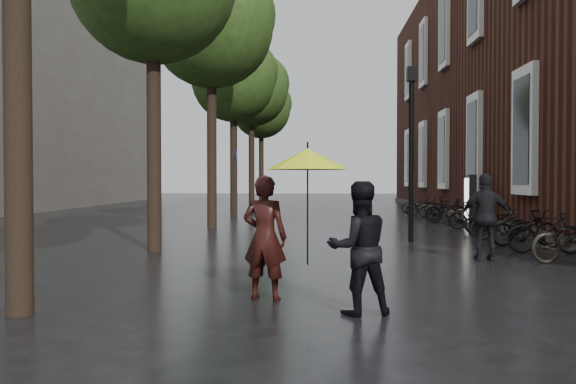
# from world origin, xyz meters

# --- Properties ---
(ground) EXTENTS (120.00, 120.00, 0.00)m
(ground) POSITION_xyz_m (0.00, 0.00, 0.00)
(ground) COLOR black
(brick_building) EXTENTS (10.20, 33.20, 12.00)m
(brick_building) POSITION_xyz_m (10.47, 19.46, 5.99)
(brick_building) COLOR #38160F
(brick_building) RESTS_ON ground
(street_trees) EXTENTS (4.33, 34.03, 8.91)m
(street_trees) POSITION_xyz_m (-3.99, 15.91, 6.34)
(street_trees) COLOR black
(street_trees) RESTS_ON ground
(person_burgundy) EXTENTS (0.69, 0.53, 1.69)m
(person_burgundy) POSITION_xyz_m (-1.12, 2.01, 0.85)
(person_burgundy) COLOR black
(person_burgundy) RESTS_ON ground
(person_black) EXTENTS (0.90, 0.77, 1.61)m
(person_black) POSITION_xyz_m (0.09, 1.22, 0.81)
(person_black) COLOR black
(person_black) RESTS_ON ground
(lime_umbrella) EXTENTS (1.07, 1.07, 1.58)m
(lime_umbrella) POSITION_xyz_m (-0.54, 1.64, 1.90)
(lime_umbrella) COLOR black
(lime_umbrella) RESTS_ON ground
(pedestrian_walking) EXTENTS (1.07, 0.54, 1.75)m
(pedestrian_walking) POSITION_xyz_m (3.00, 5.89, 0.88)
(pedestrian_walking) COLOR black
(pedestrian_walking) RESTS_ON ground
(parked_bicycles) EXTENTS (2.05, 16.67, 1.00)m
(parked_bicycles) POSITION_xyz_m (4.62, 13.19, 0.45)
(parked_bicycles) COLOR black
(parked_bicycles) RESTS_ON ground
(ad_lightbox) EXTENTS (0.28, 1.19, 1.79)m
(ad_lightbox) POSITION_xyz_m (4.82, 13.78, 0.90)
(ad_lightbox) COLOR black
(ad_lightbox) RESTS_ON ground
(lamp_post) EXTENTS (0.23, 0.23, 4.55)m
(lamp_post) POSITION_xyz_m (2.04, 9.16, 2.76)
(lamp_post) COLOR black
(lamp_post) RESTS_ON ground
(cycle_sign) EXTENTS (0.15, 0.52, 2.86)m
(cycle_sign) POSITION_xyz_m (-3.75, 17.38, 1.89)
(cycle_sign) COLOR #262628
(cycle_sign) RESTS_ON ground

